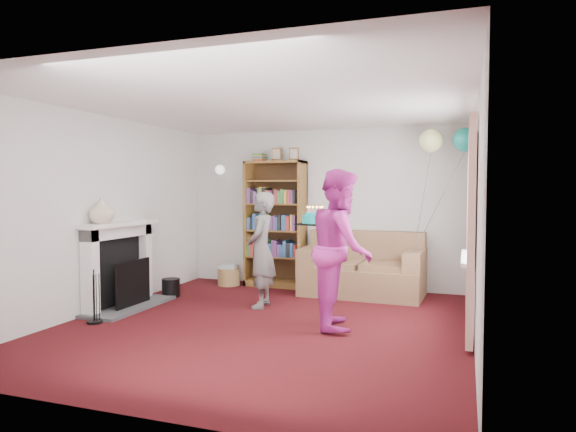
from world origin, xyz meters
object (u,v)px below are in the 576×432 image
at_px(sofa, 363,271).
at_px(birthday_cake, 315,219).
at_px(bookcase, 276,225).
at_px(person_striped, 261,250).
at_px(person_magenta, 341,248).

relative_size(sofa, birthday_cake, 4.76).
bearing_deg(sofa, bookcase, 173.30).
distance_m(sofa, birthday_cake, 1.80).
height_order(sofa, birthday_cake, birthday_cake).
relative_size(bookcase, birthday_cake, 6.05).
relative_size(bookcase, person_striped, 1.46).
relative_size(bookcase, person_magenta, 1.24).
bearing_deg(birthday_cake, person_magenta, -36.45).
height_order(bookcase, birthday_cake, bookcase).
height_order(person_magenta, birthday_cake, person_magenta).
distance_m(bookcase, birthday_cake, 2.15).
xyz_separation_m(bookcase, birthday_cake, (1.17, -1.79, 0.22)).
relative_size(person_striped, birthday_cake, 4.15).
relative_size(person_magenta, birthday_cake, 4.87).
distance_m(person_striped, birthday_cake, 0.99).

